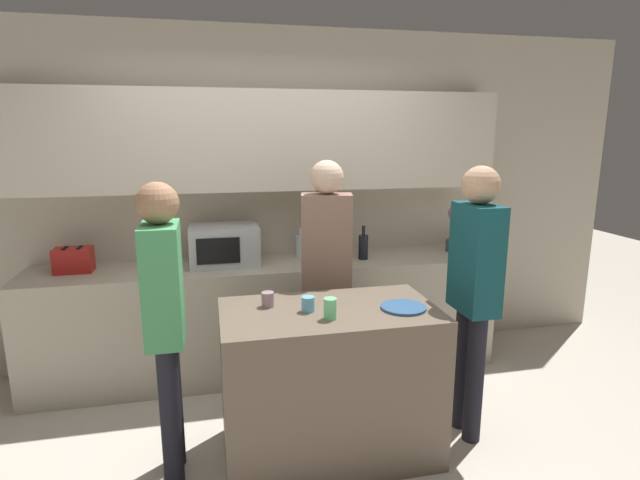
{
  "coord_description": "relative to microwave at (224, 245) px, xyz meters",
  "views": [
    {
      "loc": [
        -0.43,
        -2.37,
        1.89
      ],
      "look_at": [
        0.21,
        0.5,
        1.25
      ],
      "focal_mm": 28.0,
      "sensor_mm": 36.0,
      "label": 1
    }
  ],
  "objects": [
    {
      "name": "bottle_4",
      "position": [
        0.97,
        -0.01,
        -0.05
      ],
      "size": [
        0.08,
        0.08,
        0.27
      ],
      "color": "maroon",
      "rests_on": "back_counter"
    },
    {
      "name": "toaster",
      "position": [
        -1.08,
        0.0,
        -0.06
      ],
      "size": [
        0.26,
        0.16,
        0.18
      ],
      "color": "#B21E19",
      "rests_on": "back_counter"
    },
    {
      "name": "person_center",
      "position": [
        1.44,
        -1.19,
        -0.02
      ],
      "size": [
        0.22,
        0.34,
        1.7
      ],
      "rotation": [
        0.0,
        0.0,
        1.57
      ],
      "color": "black",
      "rests_on": "ground_plane"
    },
    {
      "name": "bottle_1",
      "position": [
        0.69,
        -0.0,
        -0.04
      ],
      "size": [
        0.08,
        0.08,
        0.29
      ],
      "color": "black",
      "rests_on": "back_counter"
    },
    {
      "name": "plate_on_island",
      "position": [
        0.96,
        -1.27,
        -0.13
      ],
      "size": [
        0.26,
        0.26,
        0.01
      ],
      "color": "#2D5684",
      "rests_on": "kitchen_island"
    },
    {
      "name": "back_wall",
      "position": [
        0.34,
        0.23,
        0.49
      ],
      "size": [
        6.4,
        0.4,
        2.7
      ],
      "color": "beige",
      "rests_on": "ground_plane"
    },
    {
      "name": "person_right",
      "position": [
        0.67,
        -0.58,
        -0.02
      ],
      "size": [
        0.37,
        0.25,
        1.71
      ],
      "rotation": [
        0.0,
        0.0,
        -3.34
      ],
      "color": "black",
      "rests_on": "ground_plane"
    },
    {
      "name": "cup_1",
      "position": [
        0.51,
        -1.33,
        -0.08
      ],
      "size": [
        0.07,
        0.07,
        0.12
      ],
      "color": "#71E293",
      "rests_on": "kitchen_island"
    },
    {
      "name": "bottle_3",
      "position": [
        0.9,
        -0.04,
        -0.02
      ],
      "size": [
        0.07,
        0.07,
        0.33
      ],
      "color": "#472814",
      "rests_on": "back_counter"
    },
    {
      "name": "bottle_0",
      "position": [
        0.61,
        0.07,
        -0.06
      ],
      "size": [
        0.08,
        0.08,
        0.25
      ],
      "color": "silver",
      "rests_on": "back_counter"
    },
    {
      "name": "back_counter",
      "position": [
        0.34,
        -0.05,
        -0.6
      ],
      "size": [
        3.6,
        0.62,
        0.89
      ],
      "color": "#B7AD99",
      "rests_on": "ground_plane"
    },
    {
      "name": "cup_2",
      "position": [
        0.21,
        -1.06,
        -0.1
      ],
      "size": [
        0.07,
        0.07,
        0.08
      ],
      "color": "gray",
      "rests_on": "kitchen_island"
    },
    {
      "name": "microwave",
      "position": [
        0.0,
        0.0,
        0.0
      ],
      "size": [
        0.52,
        0.39,
        0.3
      ],
      "color": "#B7BABC",
      "rests_on": "back_counter"
    },
    {
      "name": "bottle_5",
      "position": [
        1.09,
        -0.09,
        -0.05
      ],
      "size": [
        0.08,
        0.08,
        0.27
      ],
      "color": "black",
      "rests_on": "back_counter"
    },
    {
      "name": "cup_0",
      "position": [
        0.42,
        -1.19,
        -0.1
      ],
      "size": [
        0.07,
        0.07,
        0.09
      ],
      "color": "#63B0DB",
      "rests_on": "kitchen_island"
    },
    {
      "name": "bottle_2",
      "position": [
        0.8,
        0.01,
        -0.06
      ],
      "size": [
        0.08,
        0.08,
        0.24
      ],
      "color": "maroon",
      "rests_on": "back_counter"
    },
    {
      "name": "person_left",
      "position": [
        -0.35,
        -1.19,
        -0.06
      ],
      "size": [
        0.22,
        0.34,
        1.65
      ],
      "rotation": [
        0.0,
        0.0,
        -1.57
      ],
      "color": "black",
      "rests_on": "ground_plane"
    },
    {
      "name": "kitchen_island",
      "position": [
        0.54,
        -1.19,
        -0.59
      ],
      "size": [
        1.24,
        0.69,
        0.9
      ],
      "color": "brown",
      "rests_on": "ground_plane"
    },
    {
      "name": "potted_plant",
      "position": [
        1.93,
        0.0,
        0.05
      ],
      "size": [
        0.14,
        0.14,
        0.4
      ],
      "color": "#333D4C",
      "rests_on": "back_counter"
    }
  ]
}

